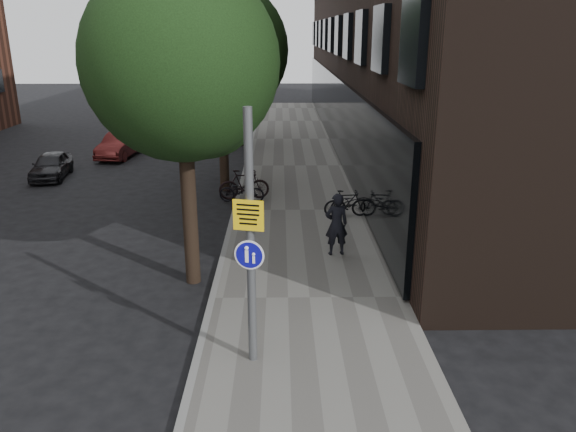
{
  "coord_description": "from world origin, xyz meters",
  "views": [
    {
      "loc": [
        -0.41,
        -8.36,
        5.97
      ],
      "look_at": [
        -0.25,
        3.64,
        2.0
      ],
      "focal_mm": 35.0,
      "sensor_mm": 36.0,
      "label": 1
    }
  ],
  "objects_px": {
    "parked_car_near": "(51,165)",
    "signpost": "(250,241)",
    "parked_bike_facade_near": "(353,203)",
    "pedestrian": "(336,224)"
  },
  "relations": [
    {
      "from": "signpost",
      "to": "parked_car_near",
      "type": "height_order",
      "value": "signpost"
    },
    {
      "from": "signpost",
      "to": "parked_bike_facade_near",
      "type": "distance_m",
      "value": 9.34
    },
    {
      "from": "signpost",
      "to": "parked_car_near",
      "type": "relative_size",
      "value": 1.47
    },
    {
      "from": "signpost",
      "to": "parked_bike_facade_near",
      "type": "relative_size",
      "value": 3.0
    },
    {
      "from": "parked_bike_facade_near",
      "to": "parked_car_near",
      "type": "xyz_separation_m",
      "value": [
        -12.14,
        5.58,
        0.01
      ]
    },
    {
      "from": "signpost",
      "to": "parked_car_near",
      "type": "xyz_separation_m",
      "value": [
        -9.2,
        14.22,
        -1.94
      ]
    },
    {
      "from": "signpost",
      "to": "pedestrian",
      "type": "bearing_deg",
      "value": 81.6
    },
    {
      "from": "parked_car_near",
      "to": "signpost",
      "type": "bearing_deg",
      "value": -63.75
    },
    {
      "from": "pedestrian",
      "to": "parked_bike_facade_near",
      "type": "height_order",
      "value": "pedestrian"
    },
    {
      "from": "signpost",
      "to": "parked_car_near",
      "type": "bearing_deg",
      "value": 136.06
    }
  ]
}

